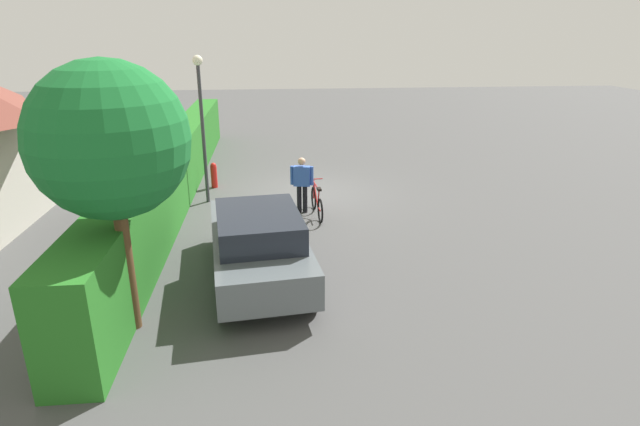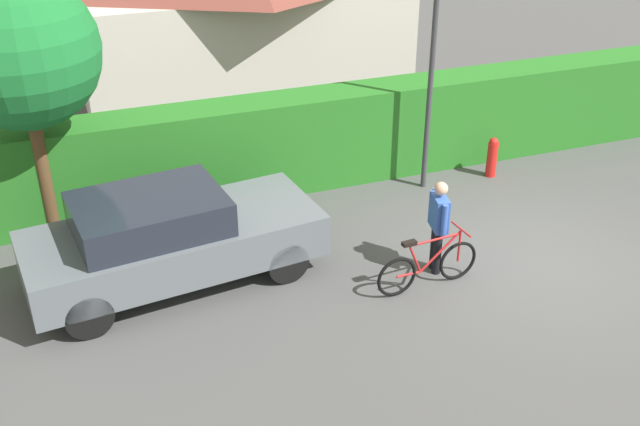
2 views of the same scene
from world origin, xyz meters
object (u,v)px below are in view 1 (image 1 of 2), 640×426
(street_lamp, at_px, (201,110))
(fire_hydrant, at_px, (214,175))
(person_rider, at_px, (302,181))
(tree_kerbside, at_px, (110,141))
(bicycle, at_px, (317,203))
(parked_car_near, at_px, (258,242))

(street_lamp, xyz_separation_m, fire_hydrant, (1.46, -0.05, -2.27))
(person_rider, distance_m, tree_kerbside, 6.81)
(person_rider, xyz_separation_m, fire_hydrant, (2.65, 2.65, -0.48))
(street_lamp, bearing_deg, bicycle, -116.41)
(person_rider, height_order, tree_kerbside, tree_kerbside)
(parked_car_near, relative_size, person_rider, 2.96)
(fire_hydrant, bearing_deg, parked_car_near, -166.93)
(bicycle, bearing_deg, parked_car_near, 157.30)
(bicycle, relative_size, fire_hydrant, 2.13)
(person_rider, bearing_deg, fire_hydrant, 45.00)
(parked_car_near, relative_size, fire_hydrant, 5.64)
(parked_car_near, bearing_deg, bicycle, -22.70)
(street_lamp, bearing_deg, fire_hydrant, -1.97)
(person_rider, bearing_deg, parked_car_near, 164.00)
(street_lamp, bearing_deg, person_rider, -113.87)
(street_lamp, height_order, tree_kerbside, tree_kerbside)
(tree_kerbside, bearing_deg, bicycle, -34.56)
(parked_car_near, relative_size, tree_kerbside, 1.04)
(bicycle, bearing_deg, person_rider, 48.50)
(bicycle, distance_m, fire_hydrant, 4.25)
(parked_car_near, bearing_deg, tree_kerbside, 127.82)
(parked_car_near, xyz_separation_m, street_lamp, (5.12, 1.58, 1.90))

